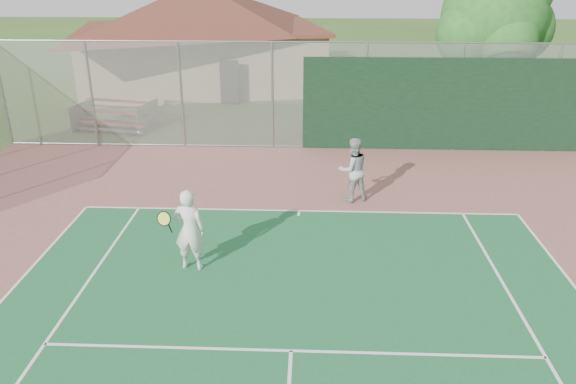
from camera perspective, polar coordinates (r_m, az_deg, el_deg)
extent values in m
cylinder|color=gray|center=(21.19, -26.98, 8.87)|extent=(0.08, 0.08, 3.50)
cylinder|color=gray|center=(19.91, -19.32, 9.30)|extent=(0.08, 0.08, 3.50)
cylinder|color=gray|center=(19.02, -10.77, 9.59)|extent=(0.08, 0.08, 3.50)
cylinder|color=gray|center=(18.58, -1.59, 9.67)|extent=(0.08, 0.08, 3.50)
cylinder|color=gray|center=(18.62, 7.79, 9.49)|extent=(0.08, 0.08, 3.50)
cylinder|color=gray|center=(19.14, 16.88, 9.09)|extent=(0.08, 0.08, 3.50)
cylinder|color=gray|center=(20.09, 25.28, 8.51)|extent=(0.08, 0.08, 3.50)
cylinder|color=gray|center=(18.22, 1.60, 15.00)|extent=(20.00, 0.05, 0.05)
cylinder|color=gray|center=(19.00, 1.49, 4.64)|extent=(20.00, 0.05, 0.05)
cube|color=#999EA0|center=(18.54, 1.54, 9.64)|extent=(20.00, 0.02, 3.50)
cube|color=black|center=(19.14, 16.85, 8.47)|extent=(10.00, 0.04, 3.00)
cube|color=tan|center=(28.56, -8.65, 13.28)|extent=(12.20, 9.45, 2.72)
cube|color=brown|center=(28.37, -8.82, 16.08)|extent=(12.74, 9.99, 0.16)
cube|color=black|center=(24.79, -5.95, 11.02)|extent=(0.82, 0.06, 1.90)
cube|color=#A94627|center=(21.68, -17.50, 6.61)|extent=(2.65, 0.82, 0.04)
cube|color=#B2B5BA|center=(21.53, -17.64, 5.99)|extent=(2.65, 0.79, 0.04)
cube|color=#A94627|center=(22.05, -17.19, 7.75)|extent=(2.65, 0.82, 0.04)
cube|color=#B2B5BA|center=(21.89, -17.32, 7.15)|extent=(2.65, 0.79, 0.04)
cube|color=#A94627|center=(22.42, -16.89, 8.85)|extent=(2.65, 0.82, 0.04)
cube|color=#B2B5BA|center=(22.26, -17.02, 8.26)|extent=(2.65, 0.79, 0.04)
cube|color=#B2B5BA|center=(22.52, -20.16, 7.32)|extent=(0.40, 1.57, 0.98)
cube|color=#B2B5BA|center=(21.70, -14.03, 7.49)|extent=(0.40, 1.57, 0.98)
cylinder|color=#361F13|center=(22.06, 19.28, 10.07)|extent=(0.41, 0.41, 3.16)
sphere|color=#20591B|center=(21.70, 20.16, 16.44)|extent=(3.61, 3.61, 3.61)
sphere|color=#20591B|center=(22.38, 22.31, 15.13)|extent=(2.48, 2.48, 2.48)
sphere|color=#20591B|center=(21.08, 17.89, 15.02)|extent=(2.25, 2.25, 2.25)
sphere|color=#20591B|center=(20.88, 21.31, 14.20)|extent=(2.03, 2.03, 2.03)
sphere|color=#20591B|center=(22.49, 18.56, 16.24)|extent=(2.25, 2.25, 2.25)
imported|color=silver|center=(11.52, -9.99, -3.89)|extent=(0.67, 0.47, 1.74)
imported|color=#9DA0A2|center=(14.66, 6.59, 2.20)|extent=(1.01, 0.90, 1.71)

